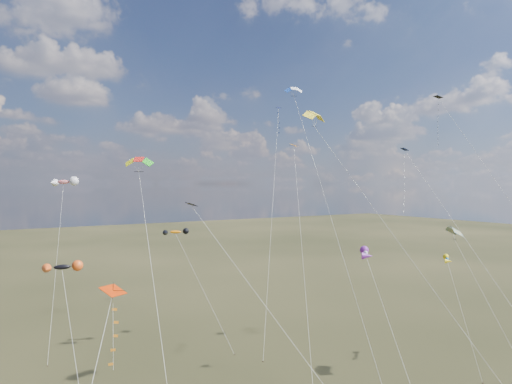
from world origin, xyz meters
TOP-DOWN VIEW (x-y plane):
  - diamond_black_high at (25.11, 13.05)m, footprint 1.16×23.27m
  - diamond_navy_tall at (16.35, 38.02)m, footprint 16.61×21.14m
  - diamond_black_mid at (-7.36, 8.60)m, footprint 9.83×12.47m
  - diamond_red_low at (-19.48, 0.87)m, footprint 6.27×7.81m
  - diamond_navy_right at (13.19, 8.59)m, footprint 1.09×19.26m
  - diamond_orange_center at (7.45, 20.49)m, footprint 9.75×16.31m
  - parafoil_yellow at (3.42, 12.29)m, footprint 9.34×19.77m
  - parafoil_blue_white at (7.15, 20.87)m, footprint 6.38×21.90m
  - parafoil_striped at (17.08, 6.13)m, footprint 2.59×10.26m
  - parafoil_tricolor at (-13.86, 14.10)m, footprint 3.65×17.58m
  - novelty_black_orange at (-18.95, 20.61)m, footprint 3.01×10.64m
  - novelty_orange_black at (-4.20, 30.48)m, footprint 5.64×8.82m
  - novelty_white_purple at (5.04, 6.83)m, footprint 3.01×10.19m
  - novelty_redwhite_stripe at (-15.64, 41.89)m, footprint 5.25×13.06m
  - novelty_blue_yellow at (20.21, 9.25)m, footprint 4.09×7.39m

SIDE VIEW (x-z plane):
  - novelty_blue_yellow at x=20.21m, z-range 5.41..17.10m
  - diamond_red_low at x=-19.48m, z-range 4.49..18.86m
  - novelty_black_orange at x=-18.95m, z-range 5.88..18.74m
  - diamond_black_mid at x=-7.36m, z-range 3.81..22.11m
  - novelty_white_purple at x=5.04m, z-range 6.48..20.45m
  - novelty_orange_black at x=-4.20m, z-range 6.64..20.90m
  - parafoil_striped at x=17.08m, z-range 7.20..23.05m
  - diamond_orange_center at x=7.45m, z-range 5.39..30.52m
  - diamond_navy_right at x=13.19m, z-range 7.43..31.11m
  - novelty_redwhite_stripe at x=-15.64m, z-range 9.67..30.51m
  - parafoil_tricolor at x=-13.86m, z-range 10.55..33.04m
  - diamond_black_high at x=25.11m, z-range 10.82..41.99m
  - parafoil_yellow at x=3.42m, z-range 13.01..40.67m
  - diamond_navy_tall at x=16.35m, z-range 11.59..44.39m
  - parafoil_blue_white at x=7.15m, z-range 15.13..47.05m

